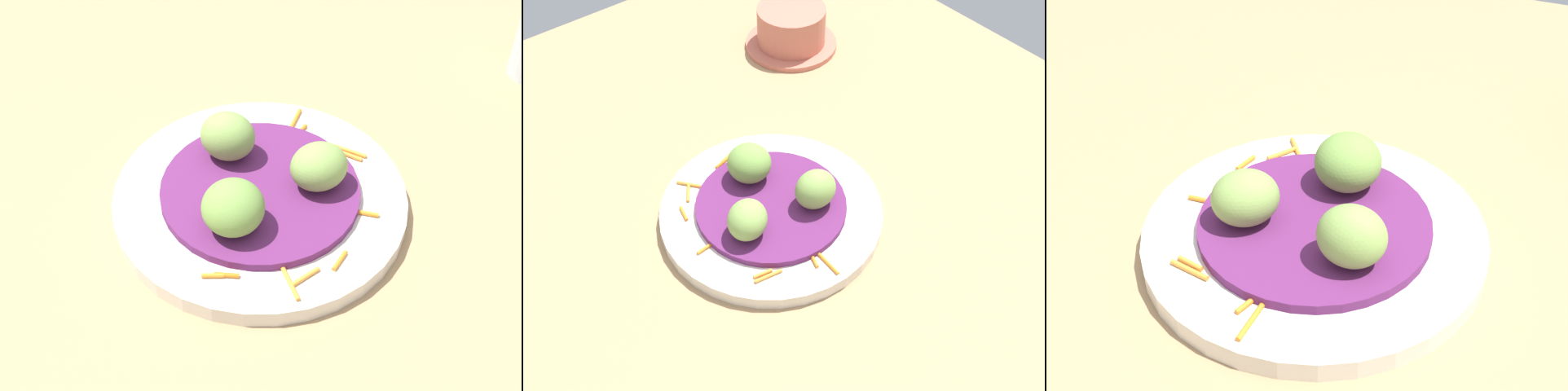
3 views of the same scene
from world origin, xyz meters
TOP-DOWN VIEW (x-y plane):
  - table_surface at (0.00, 0.00)cm, footprint 110.00×110.00cm
  - main_plate at (-2.51, -0.80)cm, footprint 26.67×26.67cm
  - cabbage_bed at (-2.51, -0.80)cm, footprint 18.05×18.05cm
  - carrot_garnish at (2.13, -1.21)cm, footprint 12.71×23.20cm
  - guac_scoop_left at (2.35, 1.10)cm, footprint 6.89×6.76cm
  - guac_scoop_center at (-6.58, 2.45)cm, footprint 5.18×4.43cm
  - guac_scoop_right at (-3.29, -5.96)cm, footprint 6.46×6.52cm

SIDE VIEW (x-z plane):
  - table_surface at x=0.00cm, z-range 0.00..2.00cm
  - main_plate at x=-2.51cm, z-range 2.00..3.70cm
  - carrot_garnish at x=2.13cm, z-range 3.70..4.10cm
  - cabbage_bed at x=-2.51cm, z-range 3.70..4.55cm
  - guac_scoop_left at x=2.35cm, z-range 4.55..8.92cm
  - guac_scoop_right at x=-3.29cm, z-range 4.55..9.20cm
  - guac_scoop_center at x=-6.58cm, z-range 4.55..9.27cm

